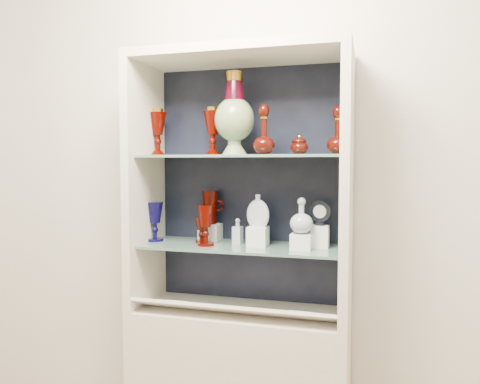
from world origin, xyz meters
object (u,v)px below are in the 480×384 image
(flat_flask, at_px, (258,210))
(clear_square_bottle, at_px, (238,231))
(cobalt_goblet, at_px, (155,221))
(cameo_medallion, at_px, (320,213))
(pedestal_lamp_left, at_px, (158,132))
(clear_round_decanter, at_px, (301,217))
(ruby_pitcher, at_px, (210,207))
(pedestal_lamp_right, at_px, (213,131))
(enamel_urn, at_px, (234,114))
(ruby_decanter_b, at_px, (338,129))
(lidded_bowl, at_px, (299,144))
(ruby_goblet_small, at_px, (201,230))
(ruby_decanter_a, at_px, (264,126))
(ruby_goblet_tall, at_px, (206,225))

(flat_flask, bearing_deg, clear_square_bottle, 169.66)
(cobalt_goblet, bearing_deg, cameo_medallion, 3.16)
(pedestal_lamp_left, xyz_separation_m, cobalt_goblet, (0.00, -0.04, -0.44))
(cobalt_goblet, xyz_separation_m, clear_round_decanter, (0.73, -0.03, 0.05))
(cobalt_goblet, bearing_deg, ruby_pitcher, 22.63)
(pedestal_lamp_right, distance_m, flat_flask, 0.44)
(enamel_urn, relative_size, clear_square_bottle, 3.10)
(pedestal_lamp_right, height_order, clear_round_decanter, pedestal_lamp_right)
(ruby_decanter_b, height_order, clear_square_bottle, ruby_decanter_b)
(pedestal_lamp_right, height_order, clear_square_bottle, pedestal_lamp_right)
(lidded_bowl, relative_size, ruby_goblet_small, 0.75)
(ruby_decanter_a, distance_m, flat_flask, 0.38)
(cobalt_goblet, bearing_deg, clear_square_bottle, 4.30)
(ruby_decanter_b, bearing_deg, lidded_bowl, 175.30)
(pedestal_lamp_left, height_order, cobalt_goblet, pedestal_lamp_left)
(ruby_decanter_a, relative_size, ruby_decanter_b, 1.11)
(pedestal_lamp_right, relative_size, ruby_decanter_b, 1.01)
(pedestal_lamp_left, xyz_separation_m, flat_flask, (0.52, -0.04, -0.37))
(flat_flask, bearing_deg, ruby_decanter_b, 8.03)
(lidded_bowl, xyz_separation_m, ruby_goblet_small, (-0.47, -0.01, -0.40))
(ruby_goblet_tall, height_order, flat_flask, flat_flask)
(pedestal_lamp_left, xyz_separation_m, ruby_pitcher, (0.25, 0.06, -0.37))
(clear_square_bottle, relative_size, cameo_medallion, 1.04)
(pedestal_lamp_right, height_order, ruby_decanter_a, ruby_decanter_a)
(clear_square_bottle, relative_size, flat_flask, 0.79)
(pedestal_lamp_left, relative_size, ruby_decanter_a, 0.92)
(ruby_decanter_b, height_order, ruby_pitcher, ruby_decanter_b)
(clear_round_decanter, bearing_deg, lidded_bowl, 111.69)
(pedestal_lamp_right, height_order, ruby_goblet_small, pedestal_lamp_right)
(pedestal_lamp_left, bearing_deg, ruby_decanter_b, -2.52)
(flat_flask, relative_size, clear_round_decanter, 1.01)
(ruby_decanter_a, height_order, cobalt_goblet, ruby_decanter_a)
(cobalt_goblet, bearing_deg, lidded_bowl, 1.33)
(flat_flask, height_order, cameo_medallion, flat_flask)
(lidded_bowl, xyz_separation_m, clear_round_decanter, (0.02, -0.05, -0.32))
(pedestal_lamp_left, height_order, clear_round_decanter, pedestal_lamp_left)
(lidded_bowl, bearing_deg, ruby_goblet_tall, -170.40)
(ruby_decanter_a, distance_m, ruby_goblet_small, 0.58)
(ruby_goblet_small, xyz_separation_m, clear_square_bottle, (0.17, 0.02, -0.00))
(flat_flask, distance_m, cameo_medallion, 0.28)
(ruby_decanter_b, bearing_deg, pedestal_lamp_right, 176.45)
(enamel_urn, distance_m, ruby_decanter_a, 0.16)
(clear_round_decanter, bearing_deg, ruby_goblet_small, 175.51)
(ruby_goblet_tall, relative_size, ruby_pitcher, 1.13)
(pedestal_lamp_left, height_order, ruby_decanter_a, ruby_decanter_a)
(ruby_pitcher, xyz_separation_m, flat_flask, (0.27, -0.11, 0.00))
(pedestal_lamp_left, bearing_deg, ruby_goblet_small, -8.24)
(cameo_medallion, bearing_deg, pedestal_lamp_right, -169.65)
(ruby_decanter_a, xyz_separation_m, ruby_goblet_tall, (-0.27, -0.01, -0.45))
(enamel_urn, bearing_deg, clear_round_decanter, -1.87)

